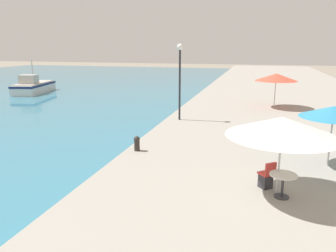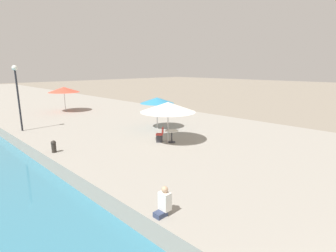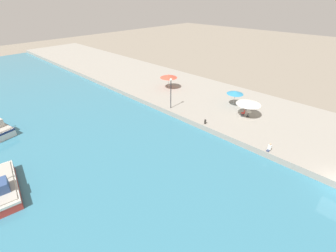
{
  "view_description": "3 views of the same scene",
  "coord_description": "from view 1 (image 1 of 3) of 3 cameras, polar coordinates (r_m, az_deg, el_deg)",
  "views": [
    {
      "loc": [
        5.41,
        2.87,
        5.21
      ],
      "look_at": [
        1.5,
        17.16,
        1.57
      ],
      "focal_mm": 35.0,
      "sensor_mm": 36.0,
      "label": 1
    },
    {
      "loc": [
        -4.56,
        1.93,
        5.21
      ],
      "look_at": [
        6.18,
        12.7,
        1.77
      ],
      "focal_mm": 28.0,
      "sensor_mm": 36.0,
      "label": 2
    },
    {
      "loc": [
        -21.3,
        1.51,
        15.38
      ],
      "look_at": [
        -4.0,
        18.0,
        1.37
      ],
      "focal_mm": 24.0,
      "sensor_mm": 36.0,
      "label": 3
    }
  ],
  "objects": [
    {
      "name": "quay_promenade",
      "position": [
        34.56,
        19.52,
        4.98
      ],
      "size": [
        16.0,
        90.0,
        0.77
      ],
      "color": "gray",
      "rests_on": "ground_plane"
    },
    {
      "name": "cafe_table",
      "position": [
        10.44,
        19.38,
        -8.98
      ],
      "size": [
        0.8,
        0.8,
        0.74
      ],
      "color": "#333338",
      "rests_on": "quay_promenade"
    },
    {
      "name": "cafe_chair_left",
      "position": [
        11.01,
        16.73,
        -8.74
      ],
      "size": [
        0.58,
        0.59,
        0.91
      ],
      "rotation": [
        0.0,
        0.0,
        0.68
      ],
      "color": "#2D2D33",
      "rests_on": "quay_promenade"
    },
    {
      "name": "cafe_umbrella_white",
      "position": [
        13.44,
        26.91,
        2.21
      ],
      "size": [
        2.43,
        2.43,
        2.3
      ],
      "color": "#B7B7B7",
      "rests_on": "quay_promenade"
    },
    {
      "name": "fishing_boat_mid",
      "position": [
        40.12,
        -22.37,
        6.41
      ],
      "size": [
        3.66,
        6.5,
        3.67
      ],
      "rotation": [
        0.0,
        0.0,
        0.2
      ],
      "color": "silver",
      "rests_on": "water_basin"
    },
    {
      "name": "cafe_umbrella_striped",
      "position": [
        25.26,
        18.32,
        8.07
      ],
      "size": [
        3.03,
        3.03,
        2.49
      ],
      "color": "#B7B7B7",
      "rests_on": "quay_promenade"
    },
    {
      "name": "lamppost",
      "position": [
        19.79,
        2.07,
        9.89
      ],
      "size": [
        0.36,
        0.36,
        4.56
      ],
      "color": "#232328",
      "rests_on": "quay_promenade"
    },
    {
      "name": "cafe_umbrella_pink",
      "position": [
        10.12,
        19.27,
        -0.09
      ],
      "size": [
        3.29,
        3.29,
        2.43
      ],
      "color": "#B7B7B7",
      "rests_on": "quay_promenade"
    },
    {
      "name": "mooring_bollard",
      "position": [
        14.24,
        -5.44,
        -2.95
      ],
      "size": [
        0.26,
        0.26,
        0.65
      ],
      "color": "#2D2823",
      "rests_on": "quay_promenade"
    }
  ]
}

